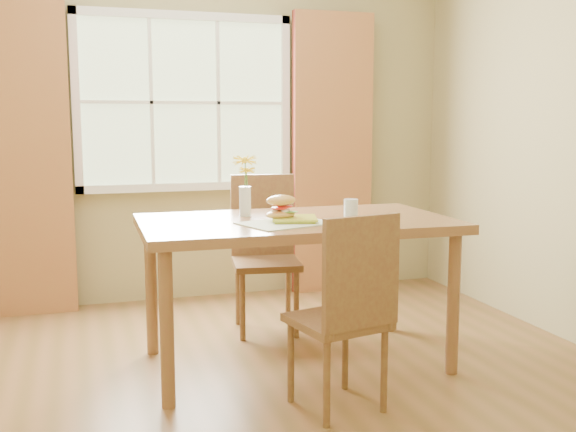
# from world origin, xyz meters

# --- Properties ---
(room) EXTENTS (4.24, 3.84, 2.74)m
(room) POSITION_xyz_m (0.00, 0.00, 1.35)
(room) COLOR brown
(room) RESTS_ON ground
(window) EXTENTS (1.62, 0.06, 1.32)m
(window) POSITION_xyz_m (0.00, 1.87, 1.50)
(window) COLOR #ABC091
(window) RESTS_ON room
(curtain_left) EXTENTS (0.65, 0.08, 2.20)m
(curtain_left) POSITION_xyz_m (-1.15, 1.78, 1.10)
(curtain_left) COLOR maroon
(curtain_left) RESTS_ON room
(curtain_right) EXTENTS (0.65, 0.08, 2.20)m
(curtain_right) POSITION_xyz_m (1.15, 1.78, 1.10)
(curtain_right) COLOR maroon
(curtain_right) RESTS_ON room
(dining_table) EXTENTS (1.72, 0.99, 0.83)m
(dining_table) POSITION_xyz_m (0.35, 0.27, 0.74)
(dining_table) COLOR brown
(dining_table) RESTS_ON room
(chair_near) EXTENTS (0.47, 0.47, 0.96)m
(chair_near) POSITION_xyz_m (0.37, -0.43, 0.52)
(chair_near) COLOR brown
(chair_near) RESTS_ON room
(chair_far) EXTENTS (0.48, 0.48, 1.01)m
(chair_far) POSITION_xyz_m (0.36, 0.98, 0.56)
(chair_far) COLOR brown
(chair_far) RESTS_ON room
(placemat) EXTENTS (0.53, 0.46, 0.01)m
(placemat) POSITION_xyz_m (0.24, 0.12, 0.83)
(placemat) COLOR beige
(placemat) RESTS_ON dining_table
(plate) EXTENTS (0.29, 0.29, 0.01)m
(plate) POSITION_xyz_m (0.30, 0.16, 0.84)
(plate) COLOR #B1C030
(plate) RESTS_ON placemat
(croissant_sandwich) EXTENTS (0.19, 0.15, 0.13)m
(croissant_sandwich) POSITION_xyz_m (0.24, 0.19, 0.91)
(croissant_sandwich) COLOR gold
(croissant_sandwich) RESTS_ON plate
(water_glass) EXTENTS (0.08, 0.08, 0.12)m
(water_glass) POSITION_xyz_m (0.62, 0.13, 0.89)
(water_glass) COLOR silver
(water_glass) RESTS_ON dining_table
(flower_vase) EXTENTS (0.14, 0.14, 0.35)m
(flower_vase) POSITION_xyz_m (0.11, 0.47, 1.04)
(flower_vase) COLOR silver
(flower_vase) RESTS_ON dining_table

